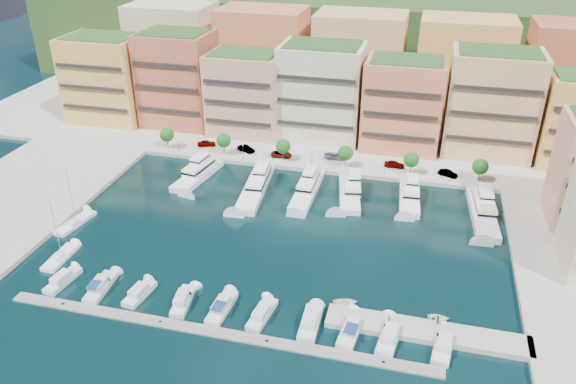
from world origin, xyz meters
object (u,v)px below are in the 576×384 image
object	(u,v)px
lamppost_0	(178,143)
yacht_4	(350,191)
lamppost_2	(312,157)
person_0	(389,320)
lamppost_3	(385,164)
tree_3	(346,153)
cruiser_9	(443,346)
cruiser_7	(351,330)
cruiser_2	(139,294)
lamppost_4	(462,173)
yacht_1	(199,173)
person_1	(437,320)
yacht_3	(308,188)
sailboat_1	(75,223)
yacht_2	(256,185)
cruiser_5	(262,315)
sailboat_0	(60,258)
tree_4	(411,160)
cruiser_6	(310,323)
tree_1	(224,141)
yacht_6	(483,210)
car_3	(335,156)
car_2	(282,154)
tender_2	(438,318)
car_5	(448,173)
cruiser_0	(63,281)
tender_1	(388,313)
tree_0	(167,135)
cruiser_8	(390,336)
cruiser_3	(183,301)
car_4	(394,164)
car_0	(206,143)
lamppost_1	(243,150)
tender_0	(345,303)
tree_2	(283,147)
yacht_5	(410,195)
car_1	(246,149)
cruiser_4	(222,308)

from	to	relation	value
lamppost_0	yacht_4	size ratio (longest dim) A/B	0.23
lamppost_2	person_0	bearing A→B (deg)	-65.84
lamppost_3	tree_3	bearing A→B (deg)	167.05
cruiser_9	cruiser_7	bearing A→B (deg)	-179.90
cruiser_2	lamppost_4	bearing A→B (deg)	45.65
cruiser_7	tree_3	bearing A→B (deg)	100.06
lamppost_3	yacht_1	bearing A→B (deg)	-166.63
lamppost_0	person_1	size ratio (longest dim) A/B	2.65
yacht_4	cruiser_2	bearing A→B (deg)	-123.23
yacht_3	sailboat_1	distance (m)	51.45
yacht_2	cruiser_5	xyz separation A→B (m)	(14.08, -42.88, -0.66)
sailboat_0	tree_4	bearing A→B (deg)	39.66
person_0	cruiser_6	bearing A→B (deg)	78.36
cruiser_5	person_1	world-z (taller)	person_1
tree_1	lamppost_0	distance (m)	12.25
yacht_6	car_3	distance (m)	40.07
yacht_3	car_2	distance (m)	18.56
tender_2	car_5	distance (m)	52.41
cruiser_7	tender_2	world-z (taller)	cruiser_7
yacht_4	cruiser_0	distance (m)	63.72
tree_1	tender_1	xyz separation A→B (m)	(47.65, -52.50, -4.30)
yacht_4	person_0	size ratio (longest dim) A/B	11.19
car_3	car_5	bearing A→B (deg)	-98.72
tree_0	car_2	xyz separation A→B (m)	(31.11, 1.72, -2.99)
tree_0	cruiser_8	size ratio (longest dim) A/B	0.63
cruiser_3	yacht_6	bearing A→B (deg)	40.69
lamppost_3	car_4	world-z (taller)	lamppost_3
cruiser_9	car_0	world-z (taller)	car_0
tree_0	lamppost_1	bearing A→B (deg)	-5.97
yacht_1	tender_0	bearing A→B (deg)	-42.43
cruiser_0	car_4	size ratio (longest dim) A/B	1.63
yacht_1	car_3	size ratio (longest dim) A/B	3.39
tree_2	cruiser_3	xyz separation A→B (m)	(-2.42, -58.09, -4.20)
lamppost_4	cruiser_8	bearing A→B (deg)	-101.72
tree_3	tender_0	xyz separation A→B (m)	(8.38, -51.55, -4.31)
car_4	person_0	bearing A→B (deg)	-175.78
tree_4	person_0	size ratio (longest dim) A/B	3.43
tree_0	tender_0	xyz separation A→B (m)	(56.38, -51.55, -4.31)
cruiser_2	car_2	distance (m)	60.58
tree_4	car_5	xyz separation A→B (m)	(8.98, 0.76, -2.98)
cruiser_7	yacht_2	bearing A→B (deg)	123.88
yacht_5	tender_2	xyz separation A→B (m)	(7.07, -39.89, -0.84)
cruiser_3	tender_1	bearing A→B (deg)	9.31
car_5	car_1	bearing A→B (deg)	111.96
tender_1	person_0	bearing A→B (deg)	-172.78
tree_1	yacht_4	bearing A→B (deg)	-19.93
tree_0	tree_2	world-z (taller)	same
cruiser_8	sailboat_0	distance (m)	63.12
lamppost_3	cruiser_4	size ratio (longest dim) A/B	0.49
tender_2	tree_3	bearing A→B (deg)	17.08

